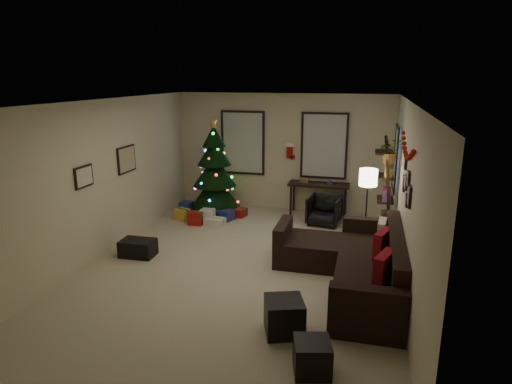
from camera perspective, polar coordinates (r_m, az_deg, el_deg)
floor at (r=7.45m, az=-1.91°, el=-9.69°), size 7.00×7.00×0.00m
ceiling at (r=6.79m, az=-2.11°, el=11.53°), size 7.00×7.00×0.00m
wall_back at (r=10.33m, az=3.46°, el=5.08°), size 5.00×0.00×5.00m
wall_front at (r=3.96m, az=-16.65°, el=-11.81°), size 5.00×0.00×5.00m
wall_left at (r=8.05m, az=-19.36°, el=1.49°), size 0.00×7.00×7.00m
wall_right at (r=6.76m, az=18.79°, el=-0.89°), size 0.00×7.00×7.00m
window_back_left at (r=10.49m, az=-1.69°, el=6.35°), size 1.05×0.06×1.50m
window_back_right at (r=10.14m, az=8.75°, el=5.89°), size 1.05×0.06×1.50m
window_right_wall at (r=9.21m, az=17.61°, el=4.17°), size 0.06×0.90×1.30m
christmas_tree at (r=10.09m, az=-5.33°, el=2.27°), size 1.19×1.19×2.21m
presents at (r=9.77m, az=-6.43°, el=-3.00°), size 1.50×1.04×0.30m
sofa at (r=6.99m, az=12.55°, el=-9.12°), size 1.98×2.87×0.89m
pillow_red_a at (r=6.02m, az=16.11°, el=-9.80°), size 0.30×0.51×0.50m
pillow_red_b at (r=6.87m, az=15.93°, el=-6.64°), size 0.28×0.48×0.46m
pillow_cream at (r=7.43m, az=15.84°, el=-5.09°), size 0.16×0.43×0.42m
ottoman_near at (r=5.66m, az=3.64°, el=-15.65°), size 0.59×0.59×0.44m
ottoman_far at (r=5.06m, az=7.23°, el=-20.28°), size 0.47×0.47×0.37m
desk at (r=10.08m, az=8.07°, el=0.62°), size 1.36×0.49×0.73m
desk_chair at (r=9.52m, az=8.77°, el=-2.32°), size 0.68×0.65×0.63m
bookshelf at (r=8.58m, az=16.44°, el=-0.10°), size 0.30×0.59×2.01m
potted_plant at (r=8.23m, az=16.92°, el=5.54°), size 0.63×0.58×0.58m
floor_lamp at (r=8.04m, az=14.20°, el=1.14°), size 0.32×0.32×1.50m
art_map at (r=8.70m, az=-16.32°, el=4.05°), size 0.04×0.60×0.50m
art_abstract at (r=7.63m, az=-21.27°, el=1.86°), size 0.04×0.45×0.35m
gallery at (r=6.63m, az=18.82°, el=0.80°), size 0.03×1.25×0.54m
garland at (r=6.65m, az=18.86°, el=5.35°), size 0.08×1.90×0.30m
stocking_left at (r=10.43m, az=2.82°, el=6.31°), size 0.20×0.05×0.36m
stocking_right at (r=10.19m, az=4.40°, el=5.32°), size 0.20×0.05×0.36m
storage_bin at (r=8.11m, az=-14.94°, el=-6.97°), size 0.60×0.41×0.29m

